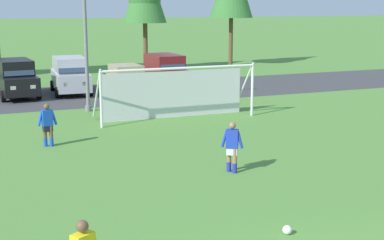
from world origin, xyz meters
TOP-DOWN VIEW (x-y plane):
  - ground_plane at (0.00, 15.00)m, footprint 400.00×400.00m
  - parking_lot_strip at (0.00, 25.00)m, footprint 52.00×8.40m
  - soccer_ball at (0.40, 3.13)m, footprint 0.22×0.22m
  - soccer_goal at (2.64, 16.75)m, footprint 7.44×2.03m
  - player_striker_near at (1.35, 8.01)m, footprint 0.62×0.54m
  - player_defender_far at (-3.63, 13.56)m, footprint 0.75×0.30m
  - parked_car_slot_far_left at (-3.76, 25.88)m, footprint 2.39×4.73m
  - parked_car_slot_left at (-0.61, 26.12)m, footprint 2.31×4.69m
  - parked_car_slot_center_left at (2.51, 24.73)m, footprint 2.16×4.26m
  - parked_car_slot_center at (5.30, 25.74)m, footprint 2.25×4.66m
  - street_lamp at (-0.63, 20.01)m, footprint 2.00×0.32m

SIDE VIEW (x-z plane):
  - ground_plane at x=0.00m, z-range 0.00..0.00m
  - parking_lot_strip at x=0.00m, z-range 0.00..0.01m
  - soccer_ball at x=0.40m, z-range 0.00..0.22m
  - player_striker_near at x=1.35m, z-range 0.00..1.64m
  - player_defender_far at x=-3.63m, z-range 0.00..1.64m
  - parked_car_slot_center_left at x=2.51m, z-range 0.02..1.74m
  - parked_car_slot_far_left at x=-3.76m, z-range 0.03..2.19m
  - parked_car_slot_left at x=-0.61m, z-range 0.03..2.19m
  - parked_car_slot_center at x=5.30m, z-range 0.03..2.19m
  - soccer_goal at x=2.64m, z-range 0.01..2.58m
  - street_lamp at x=-0.63m, z-range 0.14..8.08m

